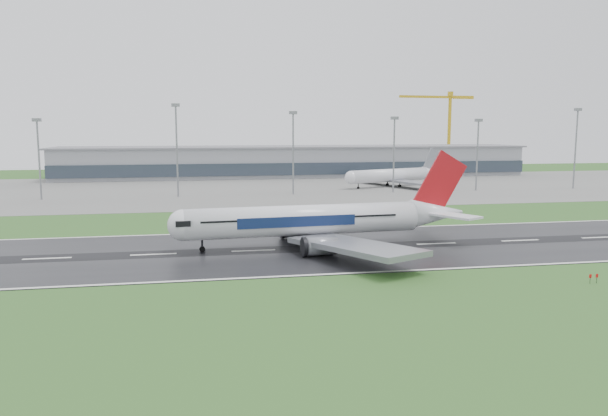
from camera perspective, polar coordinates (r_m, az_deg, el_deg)
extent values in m
plane|color=#28541E|center=(129.86, 12.89, -3.48)|extent=(520.00, 520.00, 0.00)
cube|color=black|center=(129.85, 12.89, -3.45)|extent=(400.00, 45.00, 0.10)
cube|color=slate|center=(248.36, 1.43, 2.07)|extent=(400.00, 130.00, 0.08)
cube|color=gray|center=(306.56, -0.88, 4.57)|extent=(240.00, 36.00, 15.00)
cylinder|color=gray|center=(223.82, -24.61, 4.22)|extent=(0.64, 0.64, 27.35)
cylinder|color=gray|center=(217.07, -12.40, 5.38)|extent=(0.64, 0.64, 32.77)
cylinder|color=gray|center=(219.95, -1.07, 5.26)|extent=(0.64, 0.64, 30.26)
cylinder|color=gray|center=(229.91, 8.83, 5.05)|extent=(0.64, 0.64, 28.39)
cylinder|color=gray|center=(243.77, 16.68, 4.88)|extent=(0.64, 0.64, 27.65)
cylinder|color=gray|center=(266.50, 25.15, 5.18)|extent=(0.64, 0.64, 32.13)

